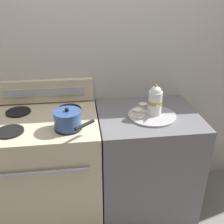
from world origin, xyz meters
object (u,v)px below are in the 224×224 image
object	(u,v)px
saucepan	(68,119)
teacup_left	(138,113)
serving_tray	(152,115)
creamer_jug	(156,105)
teacup_right	(143,107)
teapot	(155,101)
stove	(48,170)

from	to	relation	value
saucepan	teacup_left	distance (m)	0.51
serving_tray	teacup_left	xyz separation A→B (m)	(-0.11, -0.00, 0.03)
saucepan	creamer_jug	size ratio (longest dim) A/B	3.82
serving_tray	teacup_right	xyz separation A→B (m)	(-0.05, 0.10, 0.03)
teapot	teacup_left	xyz separation A→B (m)	(-0.13, -0.01, -0.08)
teapot	teacup_right	xyz separation A→B (m)	(-0.07, 0.09, -0.08)
teacup_left	creamer_jug	bearing A→B (deg)	31.93
teacup_left	teacup_right	distance (m)	0.12
saucepan	teapot	distance (m)	0.64
saucepan	teacup_left	size ratio (longest dim) A/B	2.74
teacup_right	saucepan	bearing A→B (deg)	-159.85
creamer_jug	serving_tray	bearing A→B (deg)	-118.21
stove	creamer_jug	distance (m)	0.98
stove	creamer_jug	xyz separation A→B (m)	(0.85, 0.06, 0.49)
teacup_right	creamer_jug	size ratio (longest dim) A/B	1.40
teapot	teacup_left	distance (m)	0.15
serving_tray	teacup_right	world-z (taller)	teacup_right
serving_tray	teacup_right	size ratio (longest dim) A/B	3.48
saucepan	teapot	bearing A→B (deg)	10.40
serving_tray	creamer_jug	world-z (taller)	creamer_jug
stove	teapot	bearing A→B (deg)	-2.56
teacup_left	teacup_right	world-z (taller)	same
teacup_right	serving_tray	bearing A→B (deg)	-63.38
saucepan	creamer_jug	world-z (taller)	saucepan
teacup_left	serving_tray	bearing A→B (deg)	0.99
serving_tray	teacup_right	bearing A→B (deg)	116.62
teacup_left	saucepan	bearing A→B (deg)	-167.92
stove	teapot	xyz separation A→B (m)	(0.82, -0.04, 0.57)
stove	saucepan	distance (m)	0.57
saucepan	teacup_right	xyz separation A→B (m)	(0.56, 0.20, -0.03)
stove	teacup_right	size ratio (longest dim) A/B	8.91
stove	teacup_right	bearing A→B (deg)	4.08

